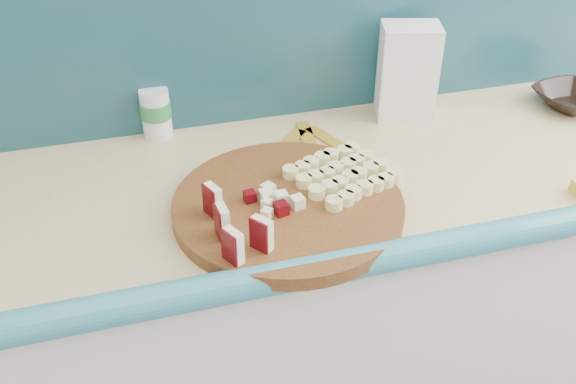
# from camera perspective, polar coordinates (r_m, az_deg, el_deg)

# --- Properties ---
(kitchen_counter) EXTENTS (2.20, 0.63, 0.91)m
(kitchen_counter) POSITION_cam_1_polar(r_m,az_deg,el_deg) (1.71, 6.59, -10.48)
(kitchen_counter) COLOR silver
(kitchen_counter) RESTS_ON ground
(backsplash) EXTENTS (2.20, 0.02, 0.50)m
(backsplash) POSITION_cam_1_polar(r_m,az_deg,el_deg) (1.56, 4.35, 15.79)
(backsplash) COLOR teal
(backsplash) RESTS_ON kitchen_counter
(cutting_board) EXTENTS (0.58, 0.58, 0.03)m
(cutting_board) POSITION_cam_1_polar(r_m,az_deg,el_deg) (1.26, -0.00, -1.28)
(cutting_board) COLOR #42260E
(cutting_board) RESTS_ON kitchen_counter
(apple_wedges) EXTENTS (0.10, 0.18, 0.06)m
(apple_wedges) POSITION_cam_1_polar(r_m,az_deg,el_deg) (1.14, -5.03, -2.94)
(apple_wedges) COLOR beige
(apple_wedges) RESTS_ON cutting_board
(apple_chunks) EXTENTS (0.08, 0.07, 0.02)m
(apple_chunks) POSITION_cam_1_polar(r_m,az_deg,el_deg) (1.23, -1.02, -0.78)
(apple_chunks) COLOR #FFF8CB
(apple_chunks) RESTS_ON cutting_board
(banana_slices) EXTENTS (0.23, 0.22, 0.02)m
(banana_slices) POSITION_cam_1_polar(r_m,az_deg,el_deg) (1.32, 4.93, 1.63)
(banana_slices) COLOR #E6DB8C
(banana_slices) RESTS_ON cutting_board
(brown_bowl) EXTENTS (0.21, 0.21, 0.04)m
(brown_bowl) POSITION_cam_1_polar(r_m,az_deg,el_deg) (1.80, 23.94, 7.58)
(brown_bowl) COLOR black
(brown_bowl) RESTS_ON kitchen_counter
(flour_bag) EXTENTS (0.16, 0.13, 0.23)m
(flour_bag) POSITION_cam_1_polar(r_m,az_deg,el_deg) (1.59, 10.56, 10.43)
(flour_bag) COLOR white
(flour_bag) RESTS_ON kitchen_counter
(canister) EXTENTS (0.07, 0.07, 0.12)m
(canister) POSITION_cam_1_polar(r_m,az_deg,el_deg) (1.53, -11.66, 6.97)
(canister) COLOR silver
(canister) RESTS_ON kitchen_counter
(banana_peel) EXTENTS (0.20, 0.18, 0.01)m
(banana_peel) POSITION_cam_1_polar(r_m,az_deg,el_deg) (1.50, 1.79, 4.61)
(banana_peel) COLOR gold
(banana_peel) RESTS_ON kitchen_counter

